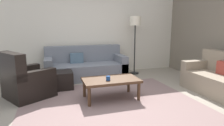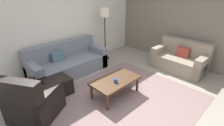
{
  "view_description": "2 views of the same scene",
  "coord_description": "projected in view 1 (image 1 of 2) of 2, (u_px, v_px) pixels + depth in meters",
  "views": [
    {
      "loc": [
        -1.02,
        -3.26,
        1.44
      ],
      "look_at": [
        0.1,
        0.29,
        0.73
      ],
      "focal_mm": 31.2,
      "sensor_mm": 36.0,
      "label": 1
    },
    {
      "loc": [
        -2.23,
        -1.96,
        2.31
      ],
      "look_at": [
        0.15,
        0.47,
        0.74
      ],
      "focal_mm": 26.45,
      "sensor_mm": 36.0,
      "label": 2
    }
  ],
  "objects": [
    {
      "name": "lamp_standing",
      "position": [
        135.0,
        27.0,
        5.71
      ],
      "size": [
        0.32,
        0.32,
        1.71
      ],
      "color": "black",
      "rests_on": "ground_plane"
    },
    {
      "name": "cup",
      "position": [
        108.0,
        78.0,
        3.74
      ],
      "size": [
        0.08,
        0.08,
        0.08
      ],
      "primitive_type": "cylinder",
      "color": "#1E478C",
      "rests_on": "coffee_table"
    },
    {
      "name": "ottoman",
      "position": [
        60.0,
        80.0,
        4.55
      ],
      "size": [
        0.56,
        0.56,
        0.4
      ],
      "primitive_type": "cube",
      "color": "black",
      "rests_on": "ground_plane"
    },
    {
      "name": "armchair_leather",
      "position": [
        25.0,
        83.0,
        3.91
      ],
      "size": [
        1.1,
        1.1,
        0.95
      ],
      "color": "black",
      "rests_on": "ground_plane"
    },
    {
      "name": "area_rug",
      "position": [
        111.0,
        104.0,
        3.63
      ],
      "size": [
        3.28,
        2.79,
        0.01
      ],
      "primitive_type": "cube",
      "color": "gray",
      "rests_on": "ground_plane"
    },
    {
      "name": "couch_main",
      "position": [
        85.0,
        67.0,
        5.49
      ],
      "size": [
        2.17,
        0.94,
        0.88
      ],
      "color": "slate",
      "rests_on": "ground_plane"
    },
    {
      "name": "couch_loveseat",
      "position": [
        223.0,
        80.0,
        4.18
      ],
      "size": [
        0.85,
        1.5,
        0.88
      ],
      "color": "gray",
      "rests_on": "ground_plane"
    },
    {
      "name": "ground_plane",
      "position": [
        111.0,
        104.0,
        3.63
      ],
      "size": [
        8.0,
        8.0,
        0.0
      ],
      "primitive_type": "plane",
      "color": "gray"
    },
    {
      "name": "coffee_table",
      "position": [
        111.0,
        81.0,
        3.86
      ],
      "size": [
        1.1,
        0.64,
        0.41
      ],
      "color": "#472D1C",
      "rests_on": "ground_plane"
    },
    {
      "name": "rear_partition",
      "position": [
        85.0,
        27.0,
        5.8
      ],
      "size": [
        6.0,
        0.12,
        2.8
      ],
      "primitive_type": "cube",
      "color": "silver",
      "rests_on": "ground_plane"
    }
  ]
}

